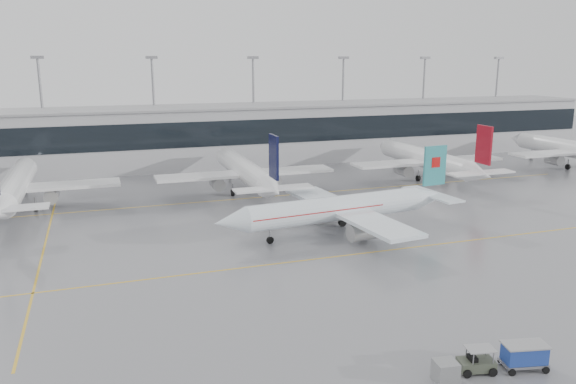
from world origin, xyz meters
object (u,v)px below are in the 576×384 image
object	(u,v)px
air_canada_jet	(345,208)
gse_unit	(445,372)
baggage_tug	(476,364)
baggage_cart	(524,354)

from	to	relation	value
air_canada_jet	gse_unit	size ratio (longest dim) A/B	22.20
gse_unit	air_canada_jet	bearing A→B (deg)	84.21
baggage_tug	gse_unit	world-z (taller)	baggage_tug
baggage_tug	baggage_cart	bearing A→B (deg)	0.00
gse_unit	baggage_cart	bearing A→B (deg)	3.75
baggage_tug	gse_unit	distance (m)	2.85
baggage_cart	gse_unit	world-z (taller)	baggage_cart
air_canada_jet	baggage_cart	world-z (taller)	air_canada_jet
air_canada_jet	gse_unit	world-z (taller)	air_canada_jet
baggage_tug	baggage_cart	distance (m)	3.63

